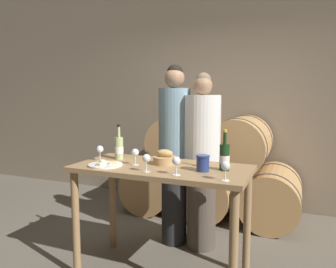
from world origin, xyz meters
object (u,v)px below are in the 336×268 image
(wine_bottle_red, at_px, (224,157))
(person_left, at_px, (174,153))
(wine_bottle_white, at_px, (119,148))
(blue_crock, at_px, (203,162))
(bread_basket, at_px, (165,159))
(wine_glass_left, at_px, (135,153))
(tasting_table, at_px, (162,184))
(wine_glass_far_left, at_px, (100,150))
(person_right, at_px, (202,161))
(wine_glass_right, at_px, (176,162))
(cheese_plate, at_px, (105,165))
(wine_glass_far_right, at_px, (225,167))
(wine_glass_center, at_px, (146,159))

(wine_bottle_red, bearing_deg, person_left, 138.11)
(wine_bottle_white, bearing_deg, blue_crock, -10.72)
(bread_basket, distance_m, wine_glass_left, 0.25)
(tasting_table, height_order, wine_glass_far_left, wine_glass_far_left)
(tasting_table, xyz_separation_m, bread_basket, (-0.01, 0.08, 0.20))
(wine_bottle_white, bearing_deg, person_left, 56.47)
(wine_bottle_white, height_order, bread_basket, wine_bottle_white)
(person_right, relative_size, wine_glass_right, 12.72)
(person_right, distance_m, wine_bottle_white, 0.83)
(person_left, relative_size, blue_crock, 14.68)
(person_right, height_order, cheese_plate, person_right)
(wine_glass_far_right, bearing_deg, wine_glass_far_left, 168.68)
(bread_basket, bearing_deg, wine_glass_right, -53.95)
(wine_glass_left, bearing_deg, wine_glass_far_left, 176.05)
(bread_basket, relative_size, wine_glass_left, 1.42)
(cheese_plate, bearing_deg, wine_bottle_red, 12.84)
(blue_crock, bearing_deg, wine_bottle_white, 169.28)
(tasting_table, xyz_separation_m, wine_bottle_red, (0.51, 0.05, 0.26))
(wine_glass_right, bearing_deg, wine_bottle_red, 44.30)
(person_right, bearing_deg, blue_crock, -72.86)
(person_left, height_order, person_right, person_left)
(person_right, relative_size, wine_glass_far_left, 12.72)
(wine_glass_right, bearing_deg, wine_glass_center, 178.71)
(wine_glass_center, height_order, wine_glass_far_right, same)
(person_left, distance_m, wine_bottle_red, 0.87)
(wine_bottle_white, distance_m, wine_glass_far_right, 1.12)
(wine_bottle_white, height_order, wine_glass_right, wine_bottle_white)
(wine_bottle_red, bearing_deg, tasting_table, -174.59)
(wine_bottle_white, height_order, wine_glass_far_right, wine_bottle_white)
(person_left, distance_m, wine_glass_left, 0.68)
(wine_bottle_red, relative_size, bread_basket, 1.65)
(wine_bottle_red, relative_size, wine_bottle_white, 1.01)
(person_left, relative_size, wine_bottle_white, 5.77)
(bread_basket, bearing_deg, person_right, 73.46)
(person_right, distance_m, wine_glass_far_left, 1.00)
(wine_bottle_white, xyz_separation_m, wine_glass_center, (0.45, -0.35, -0.01))
(person_left, height_order, bread_basket, person_left)
(cheese_plate, relative_size, wine_glass_far_right, 2.06)
(wine_glass_left, xyz_separation_m, wine_glass_right, (0.44, -0.19, 0.00))
(wine_bottle_red, bearing_deg, wine_glass_right, -135.70)
(bread_basket, bearing_deg, person_left, 103.16)
(blue_crock, height_order, bread_basket, bread_basket)
(wine_bottle_red, bearing_deg, wine_glass_center, -152.58)
(bread_basket, distance_m, wine_glass_far_left, 0.59)
(person_right, distance_m, cheese_plate, 0.99)
(person_left, bearing_deg, person_right, -0.03)
(tasting_table, relative_size, wine_glass_center, 10.55)
(tasting_table, xyz_separation_m, wine_glass_right, (0.22, -0.23, 0.25))
(tasting_table, distance_m, wine_glass_right, 0.41)
(wine_bottle_white, relative_size, blue_crock, 2.54)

